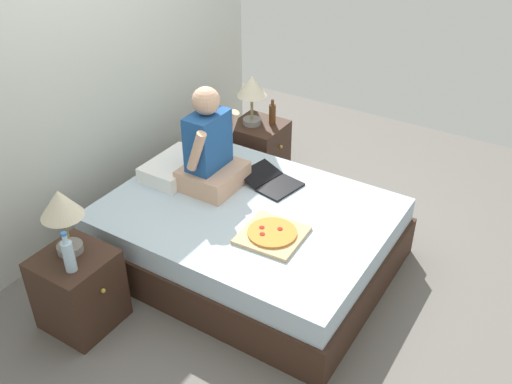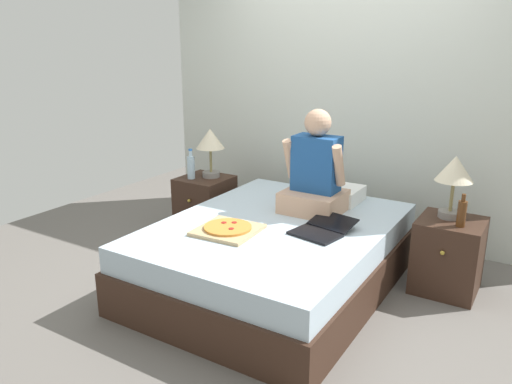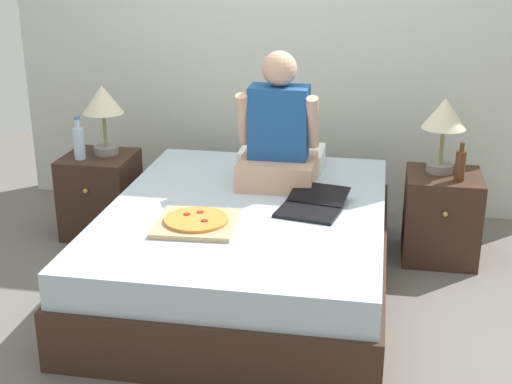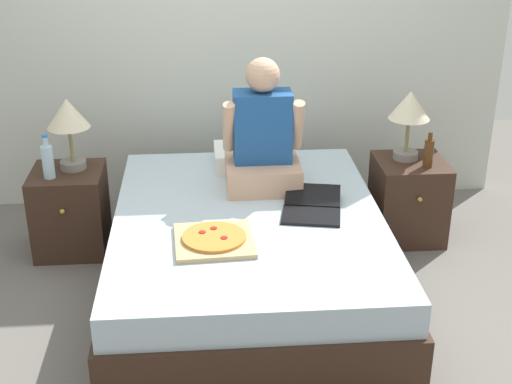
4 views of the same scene
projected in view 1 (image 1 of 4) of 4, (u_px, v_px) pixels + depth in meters
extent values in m
plane|color=#66605B|center=(248.00, 260.00, 4.31)|extent=(5.82, 5.82, 0.00)
cube|color=silver|center=(93.00, 68.00, 4.23)|extent=(3.82, 0.12, 2.50)
cube|color=#382319|center=(248.00, 245.00, 4.23)|extent=(1.53, 2.01, 0.31)
cube|color=silver|center=(248.00, 218.00, 4.09)|extent=(1.48, 1.95, 0.18)
cube|color=#382319|center=(79.00, 290.00, 3.65)|extent=(0.44, 0.44, 0.54)
sphere|color=gold|center=(103.00, 291.00, 3.49)|extent=(0.03, 0.03, 0.03)
cylinder|color=gray|center=(70.00, 248.00, 3.54)|extent=(0.16, 0.16, 0.05)
cylinder|color=olive|center=(66.00, 231.00, 3.47)|extent=(0.02, 0.02, 0.22)
cone|color=beige|center=(60.00, 203.00, 3.36)|extent=(0.26, 0.26, 0.18)
cylinder|color=silver|center=(69.00, 256.00, 3.35)|extent=(0.07, 0.07, 0.20)
cylinder|color=silver|center=(65.00, 239.00, 3.28)|extent=(0.03, 0.03, 0.06)
cylinder|color=blue|center=(64.00, 234.00, 3.26)|extent=(0.04, 0.03, 0.02)
cube|color=#382319|center=(258.00, 150.00, 5.20)|extent=(0.44, 0.44, 0.54)
sphere|color=gold|center=(281.00, 147.00, 5.04)|extent=(0.03, 0.03, 0.03)
cylinder|color=gray|center=(252.00, 121.00, 5.04)|extent=(0.16, 0.16, 0.05)
cylinder|color=olive|center=(252.00, 107.00, 4.97)|extent=(0.02, 0.02, 0.22)
cone|color=beige|center=(252.00, 86.00, 4.86)|extent=(0.26, 0.26, 0.18)
cylinder|color=#512D14|center=(272.00, 114.00, 5.01)|extent=(0.06, 0.06, 0.18)
cylinder|color=#512D14|center=(273.00, 102.00, 4.95)|extent=(0.03, 0.03, 0.05)
cube|color=white|center=(176.00, 167.00, 4.40)|extent=(0.52, 0.34, 0.12)
cube|color=tan|center=(213.00, 176.00, 4.25)|extent=(0.44, 0.40, 0.16)
cube|color=#1E4C8C|center=(208.00, 141.00, 4.11)|extent=(0.34, 0.20, 0.42)
sphere|color=tan|center=(206.00, 101.00, 3.94)|extent=(0.20, 0.20, 0.20)
cylinder|color=tan|center=(197.00, 151.00, 3.93)|extent=(0.07, 0.18, 0.32)
cylinder|color=tan|center=(229.00, 129.00, 4.21)|extent=(0.07, 0.18, 0.32)
cube|color=black|center=(280.00, 187.00, 4.25)|extent=(0.36, 0.28, 0.02)
cube|color=black|center=(260.00, 174.00, 4.35)|extent=(0.35, 0.25, 0.06)
cube|color=tan|center=(272.00, 235.00, 3.75)|extent=(0.42, 0.42, 0.03)
cylinder|color=#CC7F33|center=(272.00, 233.00, 3.74)|extent=(0.33, 0.33, 0.02)
cylinder|color=maroon|center=(262.00, 234.00, 3.71)|extent=(0.04, 0.04, 0.00)
cylinder|color=maroon|center=(280.00, 229.00, 3.76)|extent=(0.04, 0.04, 0.00)
cylinder|color=maroon|center=(262.00, 227.00, 3.77)|extent=(0.04, 0.04, 0.00)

